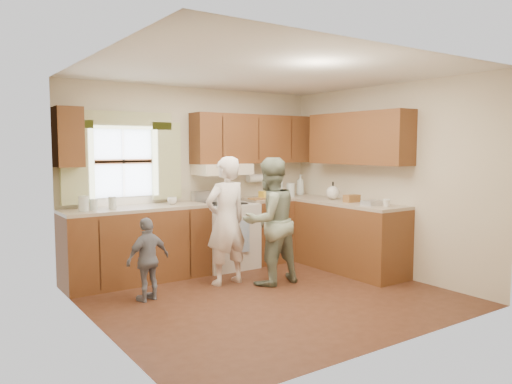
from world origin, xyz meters
TOP-DOWN VIEW (x-y plane):
  - room at (0.00, 0.00)m, footprint 3.80×3.80m
  - kitchen_fixtures at (0.61, 1.08)m, footprint 3.80×2.25m
  - stove at (0.30, 1.44)m, footprint 0.76×0.67m
  - woman_left at (-0.13, 0.71)m, footprint 0.60×0.42m
  - woman_right at (0.31, 0.41)m, footprint 0.78×0.62m
  - child at (-1.19, 0.62)m, footprint 0.58×0.35m

SIDE VIEW (x-z plane):
  - child at x=-1.19m, z-range 0.00..0.92m
  - stove at x=0.30m, z-range -0.07..1.00m
  - woman_right at x=0.31m, z-range 0.00..1.56m
  - woman_left at x=-0.13m, z-range 0.00..1.57m
  - kitchen_fixtures at x=0.61m, z-range -0.24..1.91m
  - room at x=0.00m, z-range -0.65..3.15m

